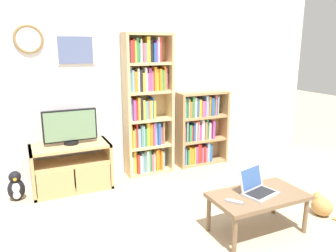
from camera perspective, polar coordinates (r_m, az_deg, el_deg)
The scene contains 10 objects.
wall_back at distance 4.65m, azimuth -5.08°, elevation 7.78°, with size 5.90×0.09×2.60m.
tv_stand at distance 4.35m, azimuth -16.42°, elevation -6.86°, with size 0.96×0.47×0.59m.
television at distance 4.24m, azimuth -16.68°, elevation -0.15°, with size 0.65×0.18×0.44m.
bookshelf_tall at distance 4.56m, azimuth -3.83°, elevation 3.32°, with size 0.67×0.28×1.96m.
bookshelf_short at distance 5.02m, azimuth 5.45°, elevation -0.45°, with size 0.80×0.26×1.12m.
coffee_table at distance 3.35m, azimuth 15.40°, elevation -12.07°, with size 0.92×0.51×0.40m.
laptop at distance 3.33m, azimuth 15.16°, elevation -10.21°, with size 0.38×0.34×0.25m.
remote_near_laptop at distance 3.11m, azimuth 11.47°, elevation -12.79°, with size 0.13×0.15×0.02m.
cat at distance 4.00m, azimuth 25.15°, elevation -12.43°, with size 0.31×0.47×0.26m.
penguin_figurine at distance 4.33m, azimuth -24.95°, elevation -9.62°, with size 0.19×0.17×0.36m.
Camera 1 is at (-1.57, -2.02, 1.79)m, focal length 35.00 mm.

